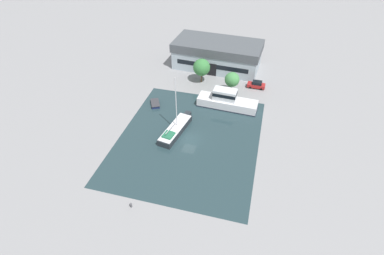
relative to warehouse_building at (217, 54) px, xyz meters
The scene contains 10 objects.
ground_plane 30.71m from the warehouse_building, 88.69° to the right, with size 440.00×440.00×0.00m, color gray.
water_canal 30.71m from the warehouse_building, 88.69° to the right, with size 25.98×31.37×0.01m, color #23383D.
warehouse_building is the anchor object (origin of this frame).
quay_tree_near_building 13.38m from the warehouse_building, 64.48° to the right, with size 3.36×3.36×5.14m.
quay_tree_by_water 9.35m from the warehouse_building, 102.53° to the right, with size 4.06×4.06×6.00m.
parked_car 14.23m from the warehouse_building, 36.76° to the right, with size 4.18×1.84×1.72m.
sailboat_moored 29.31m from the warehouse_building, 94.55° to the right, with size 4.29×11.09×11.73m.
motor_cruiser 19.06m from the warehouse_building, 72.56° to the right, with size 13.04×4.34×4.23m.
small_dinghy 23.56m from the warehouse_building, 113.97° to the right, with size 3.09×3.84×0.62m.
mooring_bollard 47.81m from the warehouse_building, 94.23° to the right, with size 0.35×0.35×0.81m.
Camera 1 is at (11.66, -41.21, 37.28)m, focal length 28.00 mm.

